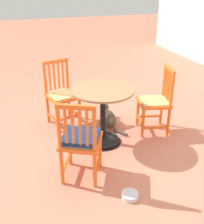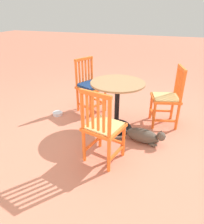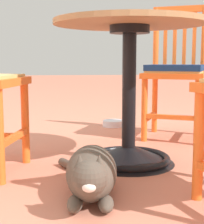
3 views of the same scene
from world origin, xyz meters
TOP-DOWN VIEW (x-y plane):
  - ground_plane at (0.00, 0.00)m, footprint 24.00×24.00m
  - cafe_table at (-0.09, 0.23)m, footprint 0.76×0.76m
  - orange_chair_near_fence at (-0.13, 0.99)m, footprint 0.48×0.48m
  - orange_chair_by_planter at (-0.76, -0.15)m, footprint 0.49×0.49m
  - orange_chair_at_corner at (0.51, -0.21)m, footprint 0.54×0.54m
  - tabby_cat at (-0.55, 0.47)m, footprint 0.74×0.26m
  - pet_water_bowl at (0.98, 0.15)m, footprint 0.17×0.17m

SIDE VIEW (x-z plane):
  - ground_plane at x=0.00m, z-range 0.00..0.00m
  - pet_water_bowl at x=0.98m, z-range 0.00..0.05m
  - tabby_cat at x=-0.55m, z-range -0.02..0.21m
  - cafe_table at x=-0.09m, z-range -0.08..0.65m
  - orange_chair_near_fence at x=-0.13m, z-range -0.02..0.89m
  - orange_chair_by_planter at x=-0.76m, z-range -0.02..0.89m
  - orange_chair_at_corner at x=0.51m, z-range -0.01..0.90m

